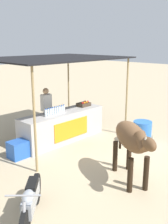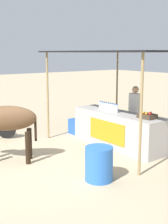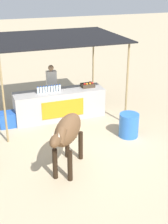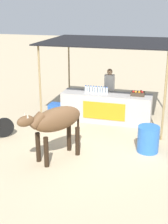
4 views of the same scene
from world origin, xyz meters
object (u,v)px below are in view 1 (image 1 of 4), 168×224
at_px(cow, 132,139).
at_px(motorcycle_parked, 31,201).
at_px(vendor_behind_counter, 47,111).
at_px(stall_counter, 63,126).
at_px(fruit_crate, 84,104).
at_px(water_barrel, 142,132).
at_px(cooler_box, 20,149).

xyz_separation_m(cow, motorcycle_parked, (-2.43, 0.45, -0.60)).
bearing_deg(vendor_behind_counter, stall_counter, -85.57).
bearing_deg(motorcycle_parked, vendor_behind_counter, 47.98).
bearing_deg(vendor_behind_counter, motorcycle_parked, -132.02).
bearing_deg(stall_counter, vendor_behind_counter, 94.43).
bearing_deg(vendor_behind_counter, cow, -99.03).
xyz_separation_m(fruit_crate, cow, (-1.69, -3.11, 0.00)).
height_order(vendor_behind_counter, water_barrel, vendor_behind_counter).
distance_m(fruit_crate, water_barrel, 2.22).
distance_m(vendor_behind_counter, motorcycle_parked, 4.56).
relative_size(cooler_box, water_barrel, 0.84).
xyz_separation_m(vendor_behind_counter, cooler_box, (-1.65, -0.85, -0.61)).
xyz_separation_m(vendor_behind_counter, motorcycle_parked, (-3.04, -3.37, -0.42)).
bearing_deg(motorcycle_parked, fruit_crate, 32.87).
height_order(cooler_box, water_barrel, water_barrel).
bearing_deg(water_barrel, cooler_box, 149.85).
height_order(stall_counter, cooler_box, stall_counter).
xyz_separation_m(stall_counter, cow, (-0.67, -3.07, 0.55)).
bearing_deg(fruit_crate, cow, -118.55).
xyz_separation_m(stall_counter, fruit_crate, (1.03, 0.05, 0.55)).
bearing_deg(cow, cooler_box, 109.35).
height_order(fruit_crate, motorcycle_parked, fruit_crate).
xyz_separation_m(water_barrel, motorcycle_parked, (-4.66, -0.62, 0.07)).
height_order(fruit_crate, water_barrel, fruit_crate).
distance_m(vendor_behind_counter, water_barrel, 3.23).
xyz_separation_m(stall_counter, water_barrel, (1.57, -2.00, -0.12)).
relative_size(vendor_behind_counter, cooler_box, 2.75).
height_order(stall_counter, fruit_crate, fruit_crate).
relative_size(stall_counter, water_barrel, 4.18).
relative_size(cooler_box, cow, 0.35).
bearing_deg(cooler_box, cow, -70.65).
relative_size(fruit_crate, cow, 0.26).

